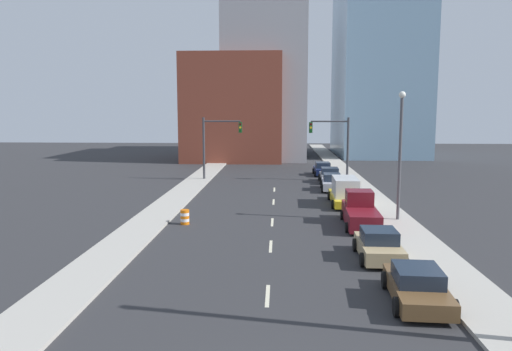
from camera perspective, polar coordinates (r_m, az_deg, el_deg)
sidewalk_left at (r=58.83m, az=-5.61°, el=0.41°), size 2.63×93.71×0.16m
sidewalk_right at (r=58.71m, az=10.09°, el=0.32°), size 2.63×93.71×0.16m
lane_stripe_at_8m at (r=20.26m, az=1.33°, el=-13.55°), size 0.16×2.40×0.01m
lane_stripe_at_15m at (r=27.10m, az=1.69°, el=-8.08°), size 0.16×2.40×0.01m
lane_stripe_at_21m at (r=32.76m, az=1.87°, el=-5.35°), size 0.16×2.40×0.01m
lane_stripe_at_28m at (r=39.88m, az=2.02°, el=-3.03°), size 0.16×2.40×0.01m
lane_stripe_at_35m at (r=46.07m, az=2.11°, el=-1.61°), size 0.16×2.40×0.01m
building_brick_left at (r=75.10m, az=-2.44°, el=7.66°), size 14.00×16.00×15.07m
building_office_center at (r=78.92m, az=1.09°, el=10.15°), size 12.00×20.00×21.93m
building_glass_right at (r=84.84m, az=13.87°, el=13.56°), size 13.00×20.00×33.17m
traffic_signal_left at (r=51.94m, az=-4.78°, el=4.06°), size 4.11×0.35×6.55m
traffic_signal_right at (r=51.85m, az=9.25°, el=3.99°), size 4.11×0.35×6.55m
traffic_barrel at (r=32.38m, az=-8.14°, el=-4.72°), size 0.56×0.56×0.95m
street_lamp at (r=33.51m, az=16.17°, el=3.12°), size 0.44×0.44×8.47m
sedan_brown at (r=20.32m, az=17.93°, el=-11.94°), size 2.39×4.69×1.37m
sedan_tan at (r=25.44m, az=13.86°, el=-7.76°), size 2.21×4.23×1.49m
pickup_truck_maroon at (r=32.39m, az=11.83°, el=-4.11°), size 2.37×5.89×2.13m
box_truck_yellow at (r=39.16m, az=10.13°, el=-1.85°), size 2.41×6.14×2.13m
sedan_silver at (r=46.11m, az=8.67°, el=-0.81°), size 2.20×4.56×1.52m
sedan_gray at (r=51.11m, az=8.43°, el=-0.01°), size 2.26×4.38×1.51m
sedan_navy at (r=56.70m, az=7.62°, el=0.71°), size 2.09×4.35×1.46m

